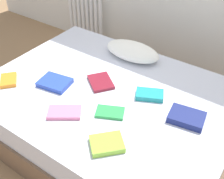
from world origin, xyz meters
TOP-DOWN VIEW (x-y plane):
  - ground_plane at (0.00, 0.00)m, footprint 8.00×8.00m
  - bed at (0.00, 0.00)m, footprint 2.00×1.50m
  - radiator at (-1.23, 1.20)m, footprint 0.53×0.04m
  - pillow at (-0.11, 0.53)m, footprint 0.53×0.29m
  - textbook_green at (0.16, -0.21)m, footprint 0.23×0.20m
  - textbook_maroon at (-0.11, 0.04)m, footprint 0.28×0.27m
  - textbook_navy at (0.64, 0.05)m, footprint 0.27×0.21m
  - textbook_pink at (-0.10, -0.40)m, footprint 0.27×0.25m
  - textbook_lime at (0.32, -0.46)m, footprint 0.26×0.26m
  - textbook_orange at (-0.74, -0.37)m, footprint 0.22×0.21m
  - textbook_blue at (-0.40, -0.18)m, footprint 0.27×0.23m
  - textbook_teal at (0.30, 0.12)m, footprint 0.24×0.21m

SIDE VIEW (x-z plane):
  - ground_plane at x=0.00m, z-range 0.00..0.00m
  - bed at x=0.00m, z-range 0.00..0.50m
  - radiator at x=-1.23m, z-range 0.13..0.69m
  - textbook_green at x=0.16m, z-range 0.50..0.52m
  - textbook_maroon at x=-0.11m, z-range 0.50..0.53m
  - textbook_pink at x=-0.10m, z-range 0.50..0.53m
  - textbook_orange at x=-0.74m, z-range 0.50..0.53m
  - textbook_lime at x=0.32m, z-range 0.50..0.54m
  - textbook_blue at x=-0.40m, z-range 0.50..0.54m
  - textbook_teal at x=0.30m, z-range 0.50..0.54m
  - textbook_navy at x=0.64m, z-range 0.50..0.55m
  - pillow at x=-0.11m, z-range 0.50..0.63m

